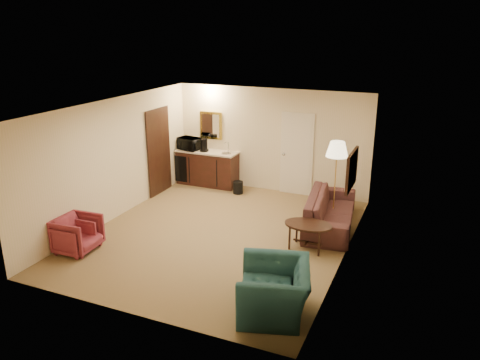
% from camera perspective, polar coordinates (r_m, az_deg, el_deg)
% --- Properties ---
extents(ground, '(6.00, 6.00, 0.00)m').
position_cam_1_polar(ground, '(9.56, -2.47, -6.64)').
color(ground, olive).
rests_on(ground, ground).
extents(room_walls, '(5.02, 6.01, 2.61)m').
position_cam_1_polar(room_walls, '(9.69, -1.16, 4.50)').
color(room_walls, beige).
rests_on(room_walls, ground).
extents(wetbar_cabinet, '(1.64, 0.58, 0.92)m').
position_cam_1_polar(wetbar_cabinet, '(12.37, -3.98, 1.48)').
color(wetbar_cabinet, '#381612').
rests_on(wetbar_cabinet, ground).
extents(sofa, '(0.98, 2.42, 0.92)m').
position_cam_1_polar(sofa, '(9.95, 11.00, -3.08)').
color(sofa, black).
rests_on(sofa, ground).
extents(teal_armchair, '(1.05, 1.32, 1.01)m').
position_cam_1_polar(teal_armchair, '(6.93, 4.23, -12.30)').
color(teal_armchair, '#214F53').
rests_on(teal_armchair, ground).
extents(rose_chair_near, '(0.58, 0.61, 0.61)m').
position_cam_1_polar(rose_chair_near, '(9.24, -19.60, -6.58)').
color(rose_chair_near, maroon).
rests_on(rose_chair_near, ground).
extents(rose_chair_far, '(0.71, 0.76, 0.74)m').
position_cam_1_polar(rose_chair_far, '(9.29, -19.20, -5.99)').
color(rose_chair_far, maroon).
rests_on(rose_chair_far, ground).
extents(coffee_table, '(0.95, 0.69, 0.51)m').
position_cam_1_polar(coffee_table, '(8.95, 8.24, -6.81)').
color(coffee_table, black).
rests_on(coffee_table, ground).
extents(floor_lamp, '(0.48, 0.48, 1.76)m').
position_cam_1_polar(floor_lamp, '(10.14, 11.51, -0.17)').
color(floor_lamp, gold).
rests_on(floor_lamp, ground).
extents(waste_bin, '(0.29, 0.29, 0.31)m').
position_cam_1_polar(waste_bin, '(11.76, -0.24, -0.92)').
color(waste_bin, black).
rests_on(waste_bin, ground).
extents(microwave, '(0.63, 0.43, 0.39)m').
position_cam_1_polar(microwave, '(12.39, -6.20, 4.60)').
color(microwave, black).
rests_on(microwave, wetbar_cabinet).
extents(coffee_maker, '(0.21, 0.21, 0.33)m').
position_cam_1_polar(coffee_maker, '(12.16, -4.40, 4.24)').
color(coffee_maker, black).
rests_on(coffee_maker, wetbar_cabinet).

